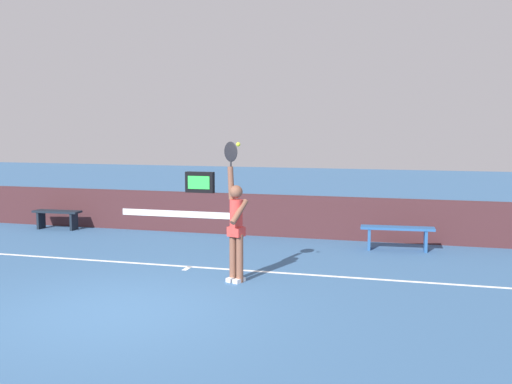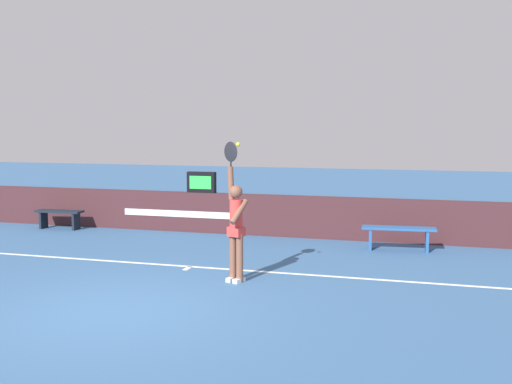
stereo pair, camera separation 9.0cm
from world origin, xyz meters
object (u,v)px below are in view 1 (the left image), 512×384
Objects in this scene: courtside_bench_far at (397,233)px; tennis_ball at (238,144)px; speed_display at (200,182)px; courtside_bench_near at (57,215)px; tennis_player at (236,224)px.

tennis_ball is at bearing -123.76° from courtside_bench_far.
speed_display is 5.23m from tennis_ball.
speed_display reaches higher than courtside_bench_near.
tennis_ball is 0.06× the size of courtside_bench_near.
tennis_ball is at bearing -61.82° from speed_display.
courtside_bench_near is (-6.11, 3.96, -1.98)m from tennis_ball.
tennis_player is at bearing -61.90° from speed_display.
speed_display reaches higher than courtside_bench_far.
speed_display is at bearing 118.10° from tennis_player.
tennis_player reaches higher than courtside_bench_near.
speed_display is 10.38× the size of tennis_ball.
tennis_ball is (2.41, -4.51, 1.08)m from speed_display.
speed_display is 0.30× the size of tennis_player.
tennis_player reaches higher than courtside_bench_far.
tennis_player reaches higher than tennis_ball.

